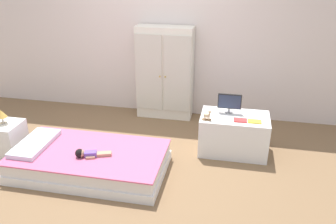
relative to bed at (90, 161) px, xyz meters
name	(u,v)px	position (x,y,z in m)	size (l,w,h in m)	color
ground_plane	(131,163)	(0.41, 0.26, -0.14)	(10.00, 10.00, 0.02)	brown
back_wall	(159,25)	(0.41, 1.84, 1.22)	(6.40, 0.05, 2.70)	silver
bed	(90,161)	(0.00, 0.00, 0.00)	(1.72, 0.93, 0.26)	white
pillow	(35,143)	(-0.66, 0.00, 0.16)	(0.32, 0.67, 0.05)	silver
doll	(87,154)	(0.02, -0.11, 0.17)	(0.38, 0.19, 0.10)	#6B4CB2
nightstand	(7,139)	(-1.15, 0.15, 0.08)	(0.38, 0.38, 0.42)	white
table_lamp	(1,114)	(-1.15, 0.15, 0.41)	(0.12, 0.12, 0.18)	#B7B2AD
wardrobe	(165,73)	(0.53, 1.65, 0.56)	(0.82, 0.32, 1.37)	white
tv_stand	(234,134)	(1.59, 0.77, 0.12)	(0.83, 0.51, 0.49)	white
tv_monitor	(230,102)	(1.51, 0.86, 0.50)	(0.29, 0.10, 0.25)	#99999E
rocking_horse_toy	(208,115)	(1.27, 0.60, 0.42)	(0.11, 0.04, 0.13)	#8E6642
book_red	(240,120)	(1.65, 0.66, 0.37)	(0.15, 0.11, 0.01)	#CC3838
book_yellow	(255,121)	(1.82, 0.66, 0.37)	(0.16, 0.10, 0.01)	gold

